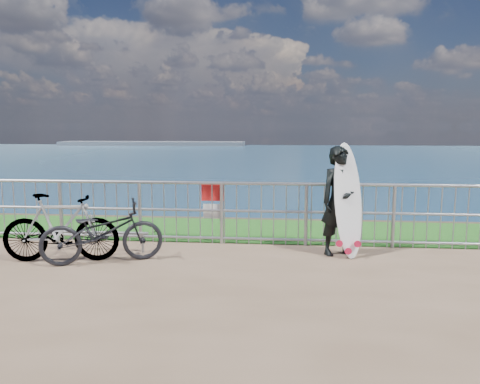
# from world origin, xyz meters

# --- Properties ---
(grass_strip) EXTENTS (120.00, 120.00, 0.00)m
(grass_strip) POSITION_xyz_m (0.00, 2.70, 0.01)
(grass_strip) COLOR #1A5617
(grass_strip) RESTS_ON ground
(seascape) EXTENTS (260.00, 260.00, 5.00)m
(seascape) POSITION_xyz_m (-43.75, 147.49, -4.03)
(seascape) COLOR brown
(seascape) RESTS_ON ground
(railing) EXTENTS (10.06, 0.10, 1.13)m
(railing) POSITION_xyz_m (0.01, 1.60, 0.58)
(railing) COLOR #999CA1
(railing) RESTS_ON ground
(surfer) EXTENTS (0.77, 0.65, 1.78)m
(surfer) POSITION_xyz_m (1.51, 1.08, 0.89)
(surfer) COLOR black
(surfer) RESTS_ON ground
(surfboard) EXTENTS (0.61, 0.58, 1.85)m
(surfboard) POSITION_xyz_m (1.63, 0.95, 0.85)
(surfboard) COLOR white
(surfboard) RESTS_ON ground
(bicycle_near) EXTENTS (1.95, 1.30, 0.97)m
(bicycle_near) POSITION_xyz_m (-2.17, 0.24, 0.48)
(bicycle_near) COLOR black
(bicycle_near) RESTS_ON ground
(bicycle_far) EXTENTS (1.84, 0.77, 1.07)m
(bicycle_far) POSITION_xyz_m (-2.84, 0.24, 0.54)
(bicycle_far) COLOR black
(bicycle_far) RESTS_ON ground
(bike_rack) EXTENTS (1.68, 0.05, 0.35)m
(bike_rack) POSITION_xyz_m (-2.47, 0.87, 0.29)
(bike_rack) COLOR #999CA1
(bike_rack) RESTS_ON ground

